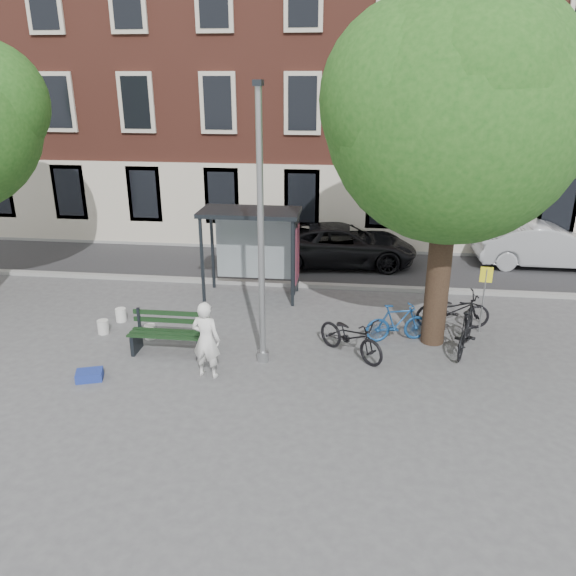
# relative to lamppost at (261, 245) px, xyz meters

# --- Properties ---
(ground) EXTENTS (90.00, 90.00, 0.00)m
(ground) POSITION_rel_lamppost_xyz_m (0.00, 0.00, -2.78)
(ground) COLOR #4C4C4F
(ground) RESTS_ON ground
(road) EXTENTS (40.00, 4.00, 0.01)m
(road) POSITION_rel_lamppost_xyz_m (0.00, 7.00, -2.78)
(road) COLOR #28282B
(road) RESTS_ON ground
(curb_near) EXTENTS (40.00, 0.25, 0.12)m
(curb_near) POSITION_rel_lamppost_xyz_m (0.00, 5.00, -2.72)
(curb_near) COLOR gray
(curb_near) RESTS_ON ground
(curb_far) EXTENTS (40.00, 0.25, 0.12)m
(curb_far) POSITION_rel_lamppost_xyz_m (0.00, 9.00, -2.72)
(curb_far) COLOR gray
(curb_far) RESTS_ON ground
(building_row) EXTENTS (30.00, 8.00, 14.00)m
(building_row) POSITION_rel_lamppost_xyz_m (0.00, 13.00, 4.22)
(building_row) COLOR brown
(building_row) RESTS_ON ground
(lamppost) EXTENTS (0.28, 0.35, 6.11)m
(lamppost) POSITION_rel_lamppost_xyz_m (0.00, 0.00, 0.00)
(lamppost) COLOR #9EA0A3
(lamppost) RESTS_ON ground
(tree_right) EXTENTS (5.76, 5.60, 8.20)m
(tree_right) POSITION_rel_lamppost_xyz_m (4.01, 1.38, 2.83)
(tree_right) COLOR black
(tree_right) RESTS_ON ground
(bus_shelter) EXTENTS (2.85, 1.45, 2.62)m
(bus_shelter) POSITION_rel_lamppost_xyz_m (-0.61, 4.11, -0.87)
(bus_shelter) COLOR #1E2328
(bus_shelter) RESTS_ON ground
(painter) EXTENTS (0.69, 0.51, 1.74)m
(painter) POSITION_rel_lamppost_xyz_m (-1.09, -0.83, -1.91)
(painter) COLOR white
(painter) RESTS_ON ground
(bench) EXTENTS (1.86, 0.62, 0.96)m
(bench) POSITION_rel_lamppost_xyz_m (-2.27, 0.17, -2.34)
(bench) COLOR #1E2328
(bench) RESTS_ON ground
(bike_a) EXTENTS (1.95, 0.84, 1.00)m
(bike_a) POSITION_rel_lamppost_xyz_m (4.60, 2.41, -2.29)
(bike_a) COLOR black
(bike_a) RESTS_ON ground
(bike_b) EXTENTS (1.68, 0.89, 0.97)m
(bike_b) POSITION_rel_lamppost_xyz_m (3.12, 1.45, -2.30)
(bike_b) COLOR navy
(bike_b) RESTS_ON ground
(bike_c) EXTENTS (1.89, 1.78, 1.01)m
(bike_c) POSITION_rel_lamppost_xyz_m (2.00, 0.49, -2.28)
(bike_c) COLOR black
(bike_c) RESTS_ON ground
(bike_d) EXTENTS (1.12, 1.97, 1.14)m
(bike_d) POSITION_rel_lamppost_xyz_m (4.70, 1.08, -2.21)
(bike_d) COLOR black
(bike_d) RESTS_ON ground
(car_dark) EXTENTS (5.27, 2.78, 1.41)m
(car_dark) POSITION_rel_lamppost_xyz_m (1.58, 7.42, -2.08)
(car_dark) COLOR black
(car_dark) RESTS_ON ground
(car_silver) EXTENTS (4.57, 1.62, 1.50)m
(car_silver) POSITION_rel_lamppost_xyz_m (8.47, 8.01, -2.03)
(car_silver) COLOR #A7AAAF
(car_silver) RESTS_ON ground
(blue_crate) EXTENTS (0.65, 0.55, 0.20)m
(blue_crate) POSITION_rel_lamppost_xyz_m (-3.60, -1.31, -2.68)
(blue_crate) COLOR navy
(blue_crate) RESTS_ON ground
(bucket_a) EXTENTS (0.33, 0.33, 0.36)m
(bucket_a) POSITION_rel_lamppost_xyz_m (-3.00, 0.83, -2.60)
(bucket_a) COLOR white
(bucket_a) RESTS_ON ground
(bucket_b) EXTENTS (0.30, 0.30, 0.36)m
(bucket_b) POSITION_rel_lamppost_xyz_m (-4.30, 0.97, -2.60)
(bucket_b) COLOR silver
(bucket_b) RESTS_ON ground
(bucket_c) EXTENTS (0.32, 0.32, 0.36)m
(bucket_c) POSITION_rel_lamppost_xyz_m (-4.15, 1.76, -2.60)
(bucket_c) COLOR white
(bucket_c) RESTS_ON ground
(notice_sign) EXTENTS (0.30, 0.06, 1.76)m
(notice_sign) POSITION_rel_lamppost_xyz_m (5.27, 2.22, -1.54)
(notice_sign) COLOR #9EA0A3
(notice_sign) RESTS_ON ground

